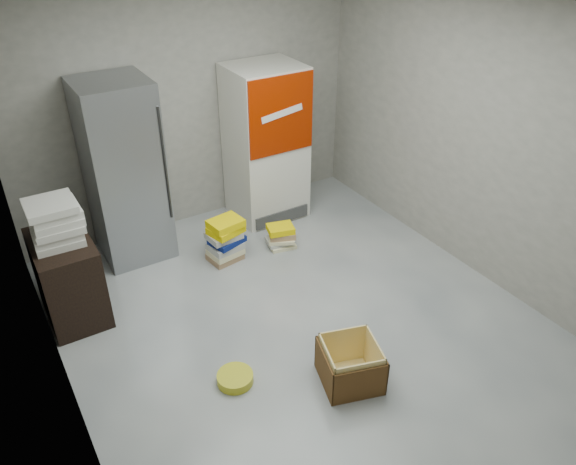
# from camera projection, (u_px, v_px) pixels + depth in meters

# --- Properties ---
(ground) EXTENTS (5.00, 5.00, 0.00)m
(ground) POSITION_uv_depth(u_px,v_px,m) (311.00, 333.00, 5.06)
(ground) COLOR #B4B4B0
(ground) RESTS_ON ground
(room_shell) EXTENTS (4.04, 5.04, 2.82)m
(room_shell) POSITION_uv_depth(u_px,v_px,m) (317.00, 149.00, 4.10)
(room_shell) COLOR #9D988E
(room_shell) RESTS_ON ground
(steel_fridge) EXTENTS (0.70, 0.72, 1.90)m
(steel_fridge) POSITION_uv_depth(u_px,v_px,m) (124.00, 172.00, 5.70)
(steel_fridge) COLOR #A1A5A9
(steel_fridge) RESTS_ON ground
(coke_cooler) EXTENTS (0.80, 0.73, 1.80)m
(coke_cooler) POSITION_uv_depth(u_px,v_px,m) (266.00, 143.00, 6.44)
(coke_cooler) COLOR silver
(coke_cooler) RESTS_ON ground
(wood_shelf) EXTENTS (0.50, 0.80, 0.80)m
(wood_shelf) POSITION_uv_depth(u_px,v_px,m) (69.00, 278.00, 5.09)
(wood_shelf) COLOR black
(wood_shelf) RESTS_ON ground
(supply_box_stack) EXTENTS (0.44, 0.44, 0.39)m
(supply_box_stack) POSITION_uv_depth(u_px,v_px,m) (55.00, 222.00, 4.78)
(supply_box_stack) COLOR beige
(supply_box_stack) RESTS_ON wood_shelf
(phonebook_stack_main) EXTENTS (0.41, 0.35, 0.50)m
(phonebook_stack_main) POSITION_uv_depth(u_px,v_px,m) (225.00, 240.00, 5.92)
(phonebook_stack_main) COLOR #A77F5A
(phonebook_stack_main) RESTS_ON ground
(phonebook_stack_side) EXTENTS (0.36, 0.33, 0.26)m
(phonebook_stack_side) POSITION_uv_depth(u_px,v_px,m) (281.00, 236.00, 6.19)
(phonebook_stack_side) COLOR beige
(phonebook_stack_side) RESTS_ON ground
(cardboard_box) EXTENTS (0.57, 0.57, 0.37)m
(cardboard_box) POSITION_uv_depth(u_px,v_px,m) (350.00, 366.00, 4.50)
(cardboard_box) COLOR yellow
(cardboard_box) RESTS_ON ground
(bucket_lid) EXTENTS (0.32, 0.32, 0.08)m
(bucket_lid) POSITION_uv_depth(u_px,v_px,m) (235.00, 378.00, 4.55)
(bucket_lid) COLOR gold
(bucket_lid) RESTS_ON ground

